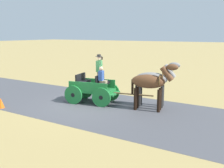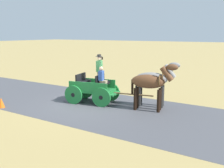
{
  "view_description": "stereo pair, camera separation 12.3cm",
  "coord_description": "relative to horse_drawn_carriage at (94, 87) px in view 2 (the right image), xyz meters",
  "views": [
    {
      "loc": [
        10.13,
        7.85,
        3.56
      ],
      "look_at": [
        -0.56,
        1.2,
        1.1
      ],
      "focal_mm": 41.91,
      "sensor_mm": 36.0,
      "label": 1
    },
    {
      "loc": [
        10.07,
        7.96,
        3.56
      ],
      "look_at": [
        -0.56,
        1.2,
        1.1
      ],
      "focal_mm": 41.91,
      "sensor_mm": 36.0,
      "label": 2
    }
  ],
  "objects": [
    {
      "name": "ground_plane",
      "position": [
        0.58,
        -0.08,
        -0.82
      ],
      "size": [
        200.0,
        200.0,
        0.0
      ],
      "primitive_type": "plane",
      "color": "tan"
    },
    {
      "name": "road_surface",
      "position": [
        0.58,
        -0.08,
        -0.81
      ],
      "size": [
        5.72,
        160.0,
        0.01
      ],
      "primitive_type": "cube",
      "color": "#4C4C51",
      "rests_on": "ground"
    },
    {
      "name": "horse_drawn_carriage",
      "position": [
        0.0,
        0.0,
        0.0
      ],
      "size": [
        1.87,
        4.51,
        2.5
      ],
      "color": "#1E7233",
      "rests_on": "ground"
    },
    {
      "name": "horse_near_side",
      "position": [
        -0.97,
        2.89,
        0.51
      ],
      "size": [
        0.94,
        2.14,
        2.21
      ],
      "color": "gray",
      "rests_on": "ground"
    },
    {
      "name": "horse_off_side",
      "position": [
        -0.24,
        3.04,
        0.51
      ],
      "size": [
        0.89,
        2.15,
        2.21
      ],
      "color": "brown",
      "rests_on": "ground"
    },
    {
      "name": "traffic_cone",
      "position": [
        3.2,
        -3.21,
        -0.57
      ],
      "size": [
        0.32,
        0.32,
        0.5
      ],
      "primitive_type": "cone",
      "color": "orange",
      "rests_on": "ground"
    }
  ]
}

